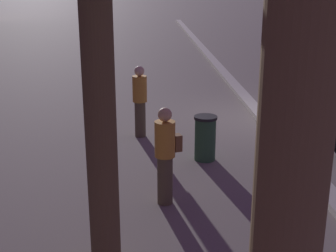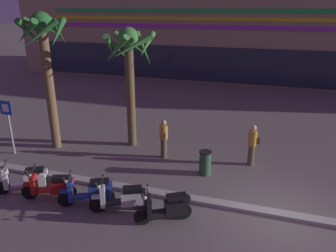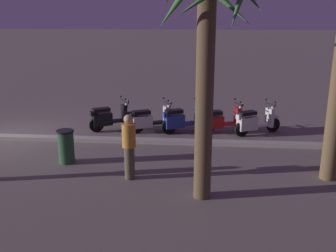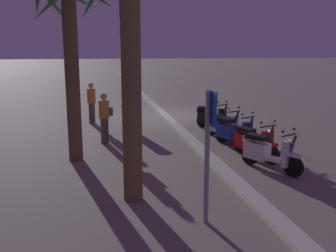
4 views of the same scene
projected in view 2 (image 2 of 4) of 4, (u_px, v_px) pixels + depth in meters
The scene contains 15 objects.
ground_plane at pixel (280, 219), 9.88m from camera, with size 200.00×200.00×0.00m, color slate.
curb_strip at pixel (280, 214), 10.00m from camera, with size 60.00×0.36×0.12m, color #BCB7AD.
mall_facade_backdrop at pixel (321, 20), 27.79m from camera, with size 53.15×10.62×10.04m.
scooter_white_far_back at pixel (26, 180), 11.18m from camera, with size 1.67×1.01×1.17m.
scooter_red_gap_after_mid at pixel (53, 187), 10.78m from camera, with size 1.75×0.82×1.17m.
scooter_blue_second_in_line at pixel (91, 192), 10.45m from camera, with size 1.69×0.94×1.17m.
scooter_white_last_in_row at pixel (123, 198), 10.14m from camera, with size 1.70×0.91×1.17m.
scooter_black_tail_end at pixel (168, 208), 9.64m from camera, with size 1.55×1.00×1.17m.
crossing_sign at pixel (9, 121), 13.76m from camera, with size 0.60×0.13×2.40m.
palm_tree_by_mall_entrance at pixel (129, 60), 13.87m from camera, with size 2.42×2.39×5.27m.
palm_tree_mid_walkway at pixel (45, 51), 13.50m from camera, with size 2.18×2.22×5.88m.
pedestrian_by_palm_tree at pixel (131, 81), 23.91m from camera, with size 0.46×0.34×1.67m.
pedestrian_strolling_near_curb at pixel (164, 138), 13.61m from camera, with size 0.34×0.46×1.68m.
pedestrian_window_shopping at pixel (252, 144), 12.96m from camera, with size 0.46×0.34×1.71m.
litter_bin at pixel (205, 163), 12.36m from camera, with size 0.48×0.48×0.95m.
Camera 2 is at (-0.72, -8.95, 6.04)m, focal length 34.90 mm.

